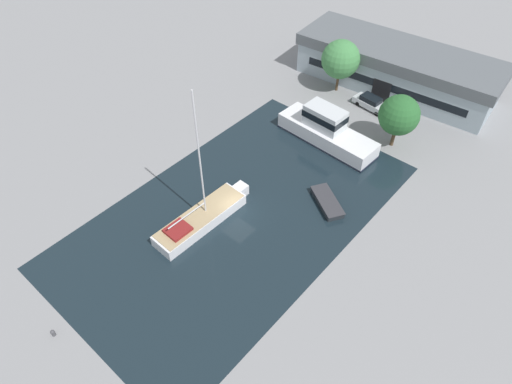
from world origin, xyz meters
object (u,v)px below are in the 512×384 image
object	(u,v)px
quay_tree_near_building	(341,59)
quay_tree_by_water	(399,115)
sailboat_moored	(202,218)
small_dinghy	(327,202)
warehouse_building	(397,67)
parked_car	(371,103)
motor_cruiser	(326,130)

from	to	relation	value
quay_tree_near_building	quay_tree_by_water	distance (m)	12.40
quay_tree_near_building	sailboat_moored	bearing A→B (deg)	-83.10
quay_tree_by_water	small_dinghy	size ratio (longest dim) A/B	1.30
warehouse_building	quay_tree_near_building	world-z (taller)	quay_tree_near_building
quay_tree_near_building	parked_car	bearing A→B (deg)	-7.10
parked_car	sailboat_moored	bearing A→B (deg)	1.86
warehouse_building	quay_tree_by_water	bearing A→B (deg)	-66.74
quay_tree_by_water	motor_cruiser	distance (m)	7.94
warehouse_building	small_dinghy	bearing A→B (deg)	-81.20
quay_tree_near_building	sailboat_moored	distance (m)	28.26
parked_car	sailboat_moored	size ratio (longest dim) A/B	0.34
quay_tree_by_water	small_dinghy	world-z (taller)	quay_tree_by_water
parked_car	sailboat_moored	xyz separation A→B (m)	(-2.19, -27.12, -0.09)
quay_tree_by_water	sailboat_moored	bearing A→B (deg)	-109.16
sailboat_moored	motor_cruiser	world-z (taller)	sailboat_moored
warehouse_building	sailboat_moored	world-z (taller)	sailboat_moored
warehouse_building	motor_cruiser	distance (m)	15.66
quay_tree_near_building	quay_tree_by_water	size ratio (longest dim) A/B	1.09
small_dinghy	warehouse_building	bearing A→B (deg)	45.39
parked_car	warehouse_building	bearing A→B (deg)	-169.41
quay_tree_near_building	sailboat_moored	size ratio (longest dim) A/B	0.48
parked_car	small_dinghy	xyz separation A→B (m)	(5.44, -17.31, -0.47)
parked_car	small_dinghy	world-z (taller)	parked_car
quay_tree_by_water	small_dinghy	xyz separation A→B (m)	(-0.15, -12.59, -3.73)
parked_car	motor_cruiser	xyz separation A→B (m)	(-0.51, -9.12, 0.73)
quay_tree_near_building	small_dinghy	bearing A→B (deg)	-58.59
motor_cruiser	sailboat_moored	bearing A→B (deg)	177.46
warehouse_building	motor_cruiser	bearing A→B (deg)	-95.31
warehouse_building	sailboat_moored	bearing A→B (deg)	-98.07
quay_tree_by_water	quay_tree_near_building	bearing A→B (deg)	154.10
parked_car	motor_cruiser	distance (m)	9.16
warehouse_building	quay_tree_by_water	world-z (taller)	quay_tree_by_water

